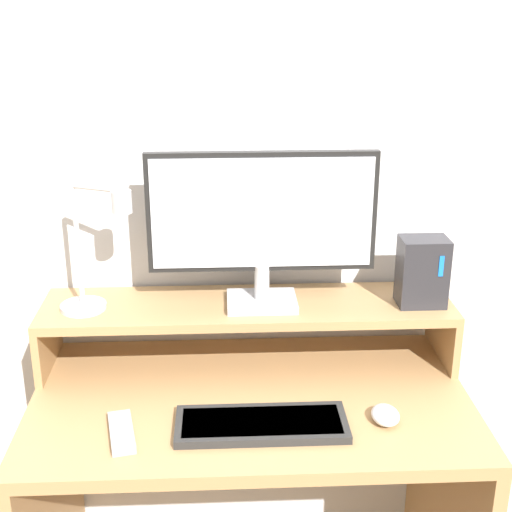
# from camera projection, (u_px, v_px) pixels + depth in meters

# --- Properties ---
(wall_back) EXTENTS (6.00, 0.05, 2.50)m
(wall_back) POSITION_uv_depth(u_px,v_px,m) (245.00, 159.00, 1.77)
(wall_back) COLOR silver
(wall_back) RESTS_ON ground_plane
(desk) EXTENTS (1.00, 0.58, 0.77)m
(desk) POSITION_uv_depth(u_px,v_px,m) (251.00, 484.00, 1.72)
(desk) COLOR #A87F51
(desk) RESTS_ON ground_plane
(monitor_shelf) EXTENTS (1.00, 0.24, 0.16)m
(monitor_shelf) POSITION_uv_depth(u_px,v_px,m) (248.00, 312.00, 1.75)
(monitor_shelf) COLOR #A87F51
(monitor_shelf) RESTS_ON desk
(monitor) EXTENTS (0.54, 0.13, 0.38)m
(monitor) POSITION_uv_depth(u_px,v_px,m) (262.00, 221.00, 1.66)
(monitor) COLOR #BCBCC1
(monitor) RESTS_ON monitor_shelf
(desk_lamp) EXTENTS (0.19, 0.13, 0.31)m
(desk_lamp) POSITION_uv_depth(u_px,v_px,m) (96.00, 258.00, 1.64)
(desk_lamp) COLOR silver
(desk_lamp) RESTS_ON monitor_shelf
(router_dock) EXTENTS (0.11, 0.08, 0.17)m
(router_dock) POSITION_uv_depth(u_px,v_px,m) (422.00, 272.00, 1.70)
(router_dock) COLOR #28282D
(router_dock) RESTS_ON monitor_shelf
(keyboard) EXTENTS (0.36, 0.14, 0.02)m
(keyboard) POSITION_uv_depth(u_px,v_px,m) (262.00, 424.00, 1.51)
(keyboard) COLOR #282828
(keyboard) RESTS_ON desk
(mouse) EXTENTS (0.06, 0.08, 0.03)m
(mouse) POSITION_uv_depth(u_px,v_px,m) (385.00, 415.00, 1.53)
(mouse) COLOR silver
(mouse) RESTS_ON desk
(remote_control) EXTENTS (0.08, 0.15, 0.02)m
(remote_control) POSITION_uv_depth(u_px,v_px,m) (122.00, 432.00, 1.48)
(remote_control) COLOR #99999E
(remote_control) RESTS_ON desk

